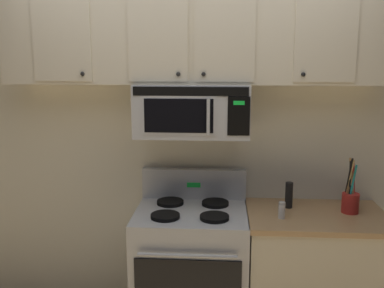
% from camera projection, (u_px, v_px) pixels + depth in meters
% --- Properties ---
extents(back_wall, '(5.20, 0.10, 2.70)m').
position_uv_depth(back_wall, '(195.00, 136.00, 3.29)').
color(back_wall, silver).
rests_on(back_wall, ground_plane).
extents(stove_range, '(0.76, 0.69, 1.12)m').
position_uv_depth(stove_range, '(191.00, 270.00, 3.10)').
color(stove_range, '#B7BABF').
rests_on(stove_range, ground_plane).
extents(over_range_microwave, '(0.76, 0.43, 0.35)m').
position_uv_depth(over_range_microwave, '(192.00, 110.00, 3.00)').
color(over_range_microwave, '#B7BABF').
extents(upper_cabinets, '(2.50, 0.36, 0.55)m').
position_uv_depth(upper_cabinets, '(193.00, 42.00, 2.94)').
color(upper_cabinets, beige).
extents(counter_segment, '(0.93, 0.65, 0.90)m').
position_uv_depth(counter_segment, '(313.00, 275.00, 3.05)').
color(counter_segment, beige).
rests_on(counter_segment, ground_plane).
extents(utensil_crock_red, '(0.11, 0.11, 0.38)m').
position_uv_depth(utensil_crock_red, '(350.00, 198.00, 2.97)').
color(utensil_crock_red, red).
rests_on(utensil_crock_red, counter_segment).
extents(salt_shaker, '(0.04, 0.04, 0.11)m').
position_uv_depth(salt_shaker, '(282.00, 210.00, 2.87)').
color(salt_shaker, white).
rests_on(salt_shaker, counter_segment).
extents(pepper_mill, '(0.05, 0.05, 0.18)m').
position_uv_depth(pepper_mill, '(289.00, 195.00, 3.06)').
color(pepper_mill, black).
rests_on(pepper_mill, counter_segment).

